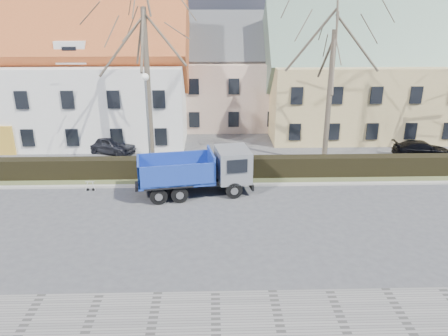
{
  "coord_description": "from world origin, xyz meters",
  "views": [
    {
      "loc": [
        2.16,
        -20.15,
        10.54
      ],
      "look_at": [
        2.83,
        3.48,
        1.6
      ],
      "focal_mm": 35.0,
      "sensor_mm": 36.0,
      "label": 1
    }
  ],
  "objects_px": {
    "dump_truck": "(191,172)",
    "parked_car_a": "(110,144)",
    "streetlight": "(148,124)",
    "parked_car_b": "(422,149)",
    "cart_frame": "(87,186)"
  },
  "relations": [
    {
      "from": "parked_car_a",
      "to": "dump_truck",
      "type": "bearing_deg",
      "value": -116.25
    },
    {
      "from": "streetlight",
      "to": "parked_car_b",
      "type": "height_order",
      "value": "streetlight"
    },
    {
      "from": "dump_truck",
      "to": "parked_car_a",
      "type": "distance_m",
      "value": 10.05
    },
    {
      "from": "cart_frame",
      "to": "parked_car_a",
      "type": "distance_m",
      "value": 7.12
    },
    {
      "from": "cart_frame",
      "to": "parked_car_a",
      "type": "height_order",
      "value": "parked_car_a"
    },
    {
      "from": "streetlight",
      "to": "cart_frame",
      "type": "distance_m",
      "value": 5.41
    },
    {
      "from": "cart_frame",
      "to": "parked_car_a",
      "type": "bearing_deg",
      "value": 90.8
    },
    {
      "from": "streetlight",
      "to": "dump_truck",
      "type": "bearing_deg",
      "value": -51.54
    },
    {
      "from": "dump_truck",
      "to": "parked_car_b",
      "type": "bearing_deg",
      "value": 11.18
    },
    {
      "from": "streetlight",
      "to": "parked_car_a",
      "type": "relative_size",
      "value": 1.69
    },
    {
      "from": "dump_truck",
      "to": "parked_car_a",
      "type": "bearing_deg",
      "value": 120.19
    },
    {
      "from": "dump_truck",
      "to": "parked_car_b",
      "type": "height_order",
      "value": "dump_truck"
    },
    {
      "from": "streetlight",
      "to": "parked_car_b",
      "type": "relative_size",
      "value": 1.62
    },
    {
      "from": "streetlight",
      "to": "cart_frame",
      "type": "bearing_deg",
      "value": -139.74
    },
    {
      "from": "streetlight",
      "to": "parked_car_b",
      "type": "xyz_separation_m",
      "value": [
        19.35,
        2.62,
        -2.71
      ]
    }
  ]
}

